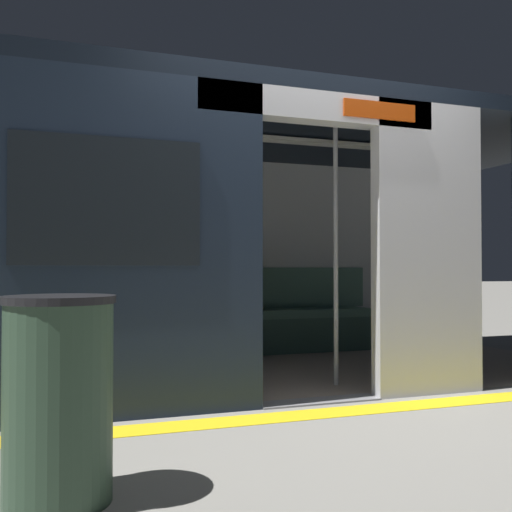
{
  "coord_description": "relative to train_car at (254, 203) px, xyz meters",
  "views": [
    {
      "loc": [
        1.72,
        3.64,
        0.9
      ],
      "look_at": [
        0.0,
        -1.27,
        1.01
      ],
      "focal_mm": 41.4,
      "sensor_mm": 36.0,
      "label": 1
    }
  ],
  "objects": [
    {
      "name": "ground_plane",
      "position": [
        -0.05,
        1.2,
        -1.47
      ],
      "size": [
        60.0,
        60.0,
        0.0
      ],
      "primitive_type": "plane",
      "color": "gray"
    },
    {
      "name": "platform_edge_strip",
      "position": [
        -0.05,
        1.5,
        -1.47
      ],
      "size": [
        8.0,
        0.24,
        0.01
      ],
      "primitive_type": "cube",
      "color": "yellow",
      "rests_on": "ground_plane"
    },
    {
      "name": "train_car",
      "position": [
        0.0,
        0.0,
        0.0
      ],
      "size": [
        6.4,
        2.77,
        2.22
      ],
      "color": "silver",
      "rests_on": "ground_plane"
    },
    {
      "name": "bench_seat",
      "position": [
        -0.05,
        -1.05,
        -1.11
      ],
      "size": [
        3.28,
        0.44,
        0.46
      ],
      "color": "#4C7566",
      "rests_on": "ground_plane"
    },
    {
      "name": "person_seated",
      "position": [
        -0.03,
        -1.0,
        -0.79
      ],
      "size": [
        0.55,
        0.69,
        1.19
      ],
      "color": "#CC5933",
      "rests_on": "ground_plane"
    },
    {
      "name": "handbag",
      "position": [
        0.36,
        -1.08,
        -0.92
      ],
      "size": [
        0.26,
        0.15,
        0.17
      ],
      "color": "black",
      "rests_on": "bench_seat"
    },
    {
      "name": "book",
      "position": [
        -0.35,
        -1.1,
        -0.99
      ],
      "size": [
        0.24,
        0.27,
        0.03
      ],
      "primitive_type": "cube",
      "rotation": [
        0.0,
        0.0,
        0.53
      ],
      "color": "gold",
      "rests_on": "bench_seat"
    },
    {
      "name": "grab_pole_door",
      "position": [
        0.32,
        0.83,
        -0.43
      ],
      "size": [
        0.04,
        0.04,
        2.08
      ],
      "primitive_type": "cylinder",
      "color": "silver",
      "rests_on": "ground_plane"
    },
    {
      "name": "grab_pole_far",
      "position": [
        -0.42,
        0.74,
        -0.43
      ],
      "size": [
        0.04,
        0.04,
        2.08
      ],
      "primitive_type": "cylinder",
      "color": "silver",
      "rests_on": "ground_plane"
    },
    {
      "name": "trash_bin",
      "position": [
        1.64,
        2.43,
        -1.07
      ],
      "size": [
        0.43,
        0.43,
        0.8
      ],
      "color": "#334C38",
      "rests_on": "ground_plane"
    }
  ]
}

